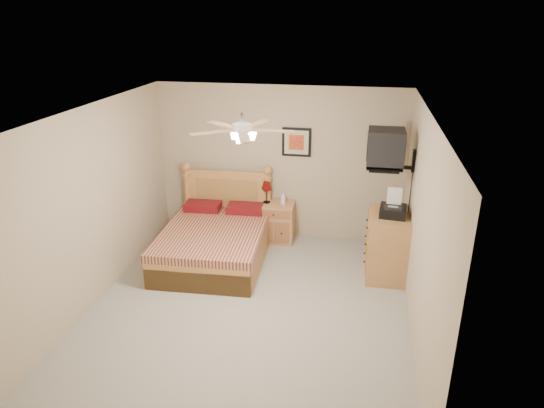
# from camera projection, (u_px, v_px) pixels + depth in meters

# --- Properties ---
(floor) EXTENTS (4.50, 4.50, 0.00)m
(floor) POSITION_uv_depth(u_px,v_px,m) (250.00, 306.00, 6.24)
(floor) COLOR gray
(floor) RESTS_ON ground
(ceiling) EXTENTS (4.00, 4.50, 0.04)m
(ceiling) POSITION_uv_depth(u_px,v_px,m) (246.00, 113.00, 5.32)
(ceiling) COLOR white
(ceiling) RESTS_ON ground
(wall_back) EXTENTS (4.00, 0.04, 2.50)m
(wall_back) POSITION_uv_depth(u_px,v_px,m) (280.00, 163.00, 7.83)
(wall_back) COLOR tan
(wall_back) RESTS_ON ground
(wall_front) EXTENTS (4.00, 0.04, 2.50)m
(wall_front) POSITION_uv_depth(u_px,v_px,m) (181.00, 331.00, 3.72)
(wall_front) COLOR tan
(wall_front) RESTS_ON ground
(wall_left) EXTENTS (0.04, 4.50, 2.50)m
(wall_left) POSITION_uv_depth(u_px,v_px,m) (94.00, 206.00, 6.12)
(wall_left) COLOR tan
(wall_left) RESTS_ON ground
(wall_right) EXTENTS (0.04, 4.50, 2.50)m
(wall_right) POSITION_uv_depth(u_px,v_px,m) (421.00, 230.00, 5.44)
(wall_right) COLOR tan
(wall_right) RESTS_ON ground
(bed) EXTENTS (1.55, 1.99, 1.25)m
(bed) POSITION_uv_depth(u_px,v_px,m) (213.00, 223.00, 7.17)
(bed) COLOR #A86637
(bed) RESTS_ON ground
(nightstand) EXTENTS (0.61, 0.47, 0.64)m
(nightstand) POSITION_uv_depth(u_px,v_px,m) (276.00, 222.00, 7.96)
(nightstand) COLOR #AC7843
(nightstand) RESTS_ON ground
(table_lamp) EXTENTS (0.24, 0.24, 0.36)m
(table_lamp) POSITION_uv_depth(u_px,v_px,m) (267.00, 192.00, 7.81)
(table_lamp) COLOR #510405
(table_lamp) RESTS_ON nightstand
(lotion_bottle) EXTENTS (0.09, 0.09, 0.23)m
(lotion_bottle) POSITION_uv_depth(u_px,v_px,m) (283.00, 198.00, 7.74)
(lotion_bottle) COLOR silver
(lotion_bottle) RESTS_ON nightstand
(framed_picture) EXTENTS (0.46, 0.04, 0.46)m
(framed_picture) POSITION_uv_depth(u_px,v_px,m) (297.00, 142.00, 7.63)
(framed_picture) COLOR black
(framed_picture) RESTS_ON wall_back
(dresser) EXTENTS (0.56, 0.80, 0.94)m
(dresser) POSITION_uv_depth(u_px,v_px,m) (387.00, 245.00, 6.83)
(dresser) COLOR #A06036
(dresser) RESTS_ON ground
(fax_machine) EXTENTS (0.38, 0.40, 0.37)m
(fax_machine) POSITION_uv_depth(u_px,v_px,m) (394.00, 203.00, 6.54)
(fax_machine) COLOR black
(fax_machine) RESTS_ON dresser
(magazine_lower) EXTENTS (0.23, 0.30, 0.03)m
(magazine_lower) POSITION_uv_depth(u_px,v_px,m) (388.00, 206.00, 6.92)
(magazine_lower) COLOR beige
(magazine_lower) RESTS_ON dresser
(magazine_upper) EXTENTS (0.23, 0.30, 0.02)m
(magazine_upper) POSITION_uv_depth(u_px,v_px,m) (390.00, 204.00, 6.92)
(magazine_upper) COLOR tan
(magazine_upper) RESTS_ON magazine_lower
(wall_tv) EXTENTS (0.56, 0.46, 0.58)m
(wall_tv) POSITION_uv_depth(u_px,v_px,m) (397.00, 150.00, 6.50)
(wall_tv) COLOR black
(wall_tv) RESTS_ON wall_right
(ceiling_fan) EXTENTS (1.14, 1.14, 0.28)m
(ceiling_fan) POSITION_uv_depth(u_px,v_px,m) (242.00, 130.00, 5.18)
(ceiling_fan) COLOR white
(ceiling_fan) RESTS_ON ceiling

